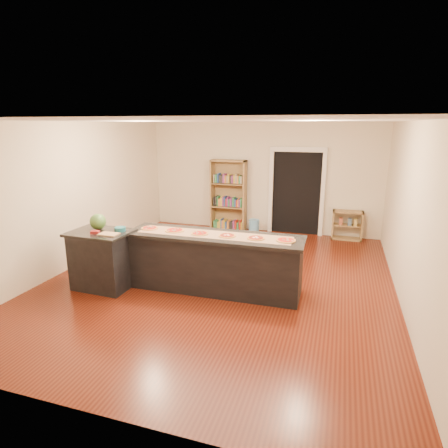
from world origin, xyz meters
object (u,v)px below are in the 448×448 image
(kitchen_island, at_px, (214,262))
(bookshelf, at_px, (228,195))
(watermelon, at_px, (98,222))
(side_counter, at_px, (102,259))
(waste_bin, at_px, (254,227))
(low_shelf, at_px, (347,225))

(kitchen_island, bearing_deg, bookshelf, 102.29)
(bookshelf, bearing_deg, watermelon, -104.93)
(side_counter, relative_size, waste_bin, 2.63)
(kitchen_island, bearing_deg, waste_bin, 90.90)
(side_counter, bearing_deg, low_shelf, 48.37)
(watermelon, bearing_deg, bookshelf, 75.07)
(low_shelf, bearing_deg, side_counter, -133.72)
(kitchen_island, distance_m, watermelon, 2.10)
(side_counter, height_order, waste_bin, side_counter)
(low_shelf, height_order, watermelon, watermelon)
(side_counter, height_order, low_shelf, side_counter)
(kitchen_island, height_order, bookshelf, bookshelf)
(bookshelf, distance_m, waste_bin, 1.08)
(low_shelf, bearing_deg, kitchen_island, -120.15)
(waste_bin, bearing_deg, side_counter, -113.80)
(waste_bin, height_order, watermelon, watermelon)
(kitchen_island, xyz_separation_m, bookshelf, (-0.87, 3.71, 0.44))
(bookshelf, distance_m, low_shelf, 3.09)
(kitchen_island, height_order, waste_bin, kitchen_island)
(kitchen_island, bearing_deg, low_shelf, 58.90)
(side_counter, distance_m, bookshelf, 4.33)
(bookshelf, height_order, waste_bin, bookshelf)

